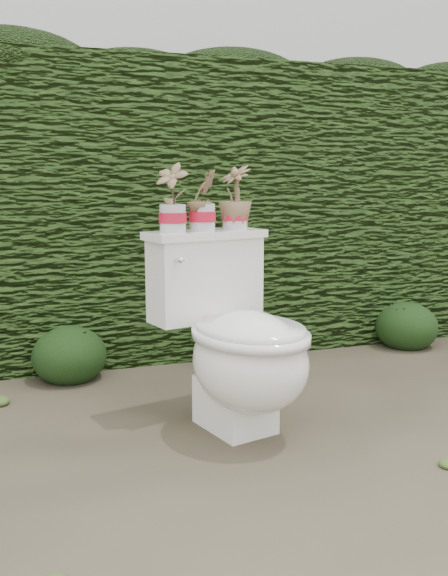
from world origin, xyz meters
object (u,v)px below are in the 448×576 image
object	(u,v)px
potted_plant_center	(202,202)
potted_plant_right	(235,199)
potted_plant_left	(172,199)
toilet	(238,343)

from	to	relation	value
potted_plant_center	potted_plant_right	bearing A→B (deg)	-4.85
potted_plant_left	potted_plant_center	world-z (taller)	potted_plant_left
toilet	potted_plant_center	xyz separation A→B (m)	(-0.07, 0.23, 0.54)
potted_plant_left	potted_plant_right	xyz separation A→B (m)	(0.29, 0.07, -0.00)
toilet	potted_plant_center	distance (m)	0.59
potted_plant_left	potted_plant_right	distance (m)	0.30
toilet	potted_plant_left	bearing A→B (deg)	122.20
potted_plant_right	toilet	bearing A→B (deg)	-42.50
potted_plant_left	potted_plant_right	bearing A→B (deg)	60.33
potted_plant_right	potted_plant_left	bearing A→B (deg)	-101.12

